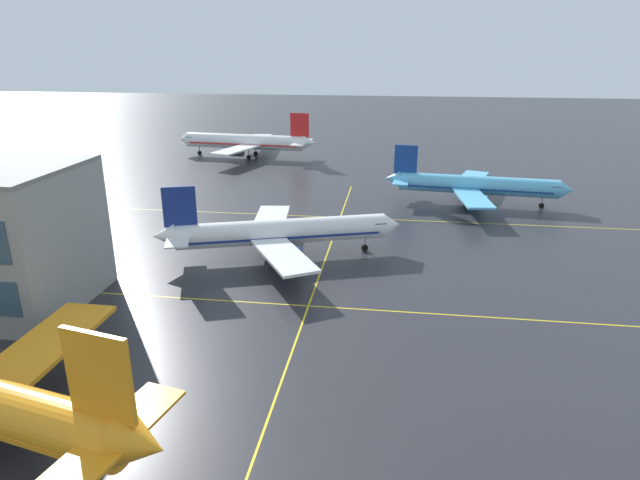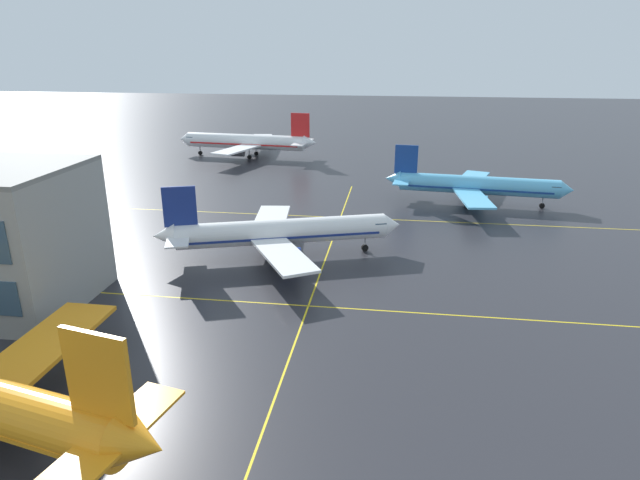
# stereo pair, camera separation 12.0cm
# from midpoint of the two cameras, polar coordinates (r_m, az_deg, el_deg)

# --- Properties ---
(airliner_second_row) EXTENTS (32.12, 27.47, 10.25)m
(airliner_second_row) POSITION_cam_midpoint_polar(r_m,az_deg,el_deg) (73.03, -4.27, 0.83)
(airliner_second_row) COLOR white
(airliner_second_row) RESTS_ON ground
(airliner_third_row) EXTENTS (32.41, 27.81, 10.07)m
(airliner_third_row) POSITION_cam_midpoint_polar(r_m,az_deg,el_deg) (101.74, 15.69, 5.49)
(airliner_third_row) COLOR #5BB7E5
(airliner_third_row) RESTS_ON ground
(airliner_far_left_stand) EXTENTS (36.67, 31.48, 11.39)m
(airliner_far_left_stand) POSITION_cam_midpoint_polar(r_m,az_deg,el_deg) (142.12, -7.65, 10.04)
(airliner_far_left_stand) COLOR white
(airliner_far_left_stand) RESTS_ON ground
(taxiway_markings) EXTENTS (120.50, 109.21, 0.01)m
(taxiway_markings) POSITION_cam_midpoint_polar(r_m,az_deg,el_deg) (60.40, -1.26, -6.84)
(taxiway_markings) COLOR yellow
(taxiway_markings) RESTS_ON ground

